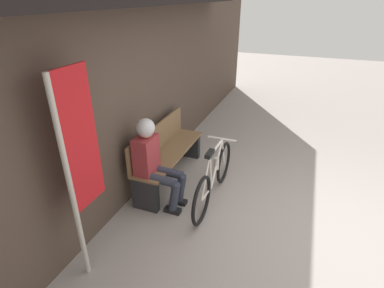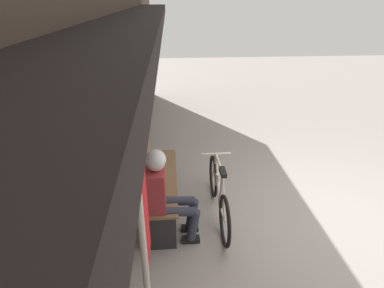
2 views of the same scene
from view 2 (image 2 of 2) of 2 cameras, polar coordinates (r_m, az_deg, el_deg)
ground_plane at (r=4.42m, az=24.12°, el=-13.97°), size 24.00×24.00×0.00m
storefront_wall at (r=3.12m, az=-13.78°, el=6.29°), size 12.00×0.56×3.20m
park_bench_near at (r=4.15m, az=-6.60°, el=-7.19°), size 1.64×0.42×0.87m
bicycle at (r=4.03m, az=5.07°, el=-9.41°), size 1.60×0.40×0.84m
person_seated at (r=3.47m, az=-5.26°, el=-8.69°), size 0.34×0.62×1.22m
banner_pole at (r=2.26m, az=-9.29°, el=-13.17°), size 0.45×0.05×2.05m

